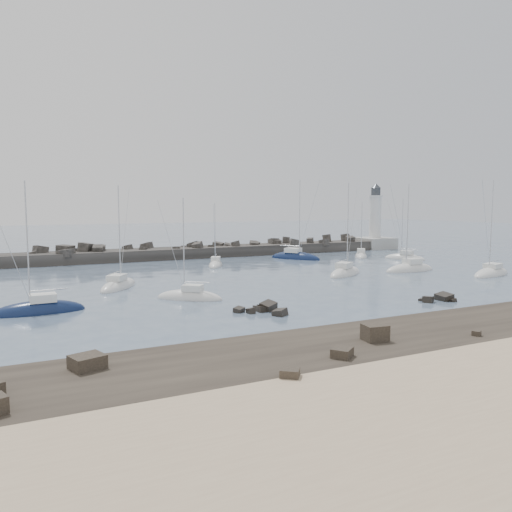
{
  "coord_description": "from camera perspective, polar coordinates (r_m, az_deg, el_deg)",
  "views": [
    {
      "loc": [
        -23.44,
        -46.98,
        9.5
      ],
      "look_at": [
        5.62,
        12.0,
        2.65
      ],
      "focal_mm": 35.0,
      "sensor_mm": 36.0,
      "label": 1
    }
  ],
  "objects": [
    {
      "name": "ground",
      "position": [
        53.36,
        0.28,
        -4.31
      ],
      "size": [
        400.0,
        400.0,
        0.0
      ],
      "primitive_type": "plane",
      "color": "slate",
      "rests_on": "ground"
    },
    {
      "name": "rock_shelf",
      "position": [
        35.53,
        16.52,
        -9.78
      ],
      "size": [
        140.0,
        12.0,
        1.83
      ],
      "color": "#2A231D",
      "rests_on": "ground"
    },
    {
      "name": "rock_cluster_near",
      "position": [
        44.41,
        0.86,
        -6.26
      ],
      "size": [
        4.07,
        4.1,
        1.57
      ],
      "color": "black",
      "rests_on": "ground"
    },
    {
      "name": "rock_cluster_far",
      "position": [
        52.73,
        20.2,
        -4.65
      ],
      "size": [
        3.66,
        2.54,
        1.33
      ],
      "color": "black",
      "rests_on": "ground"
    },
    {
      "name": "breakwater",
      "position": [
        86.92,
        -15.69,
        -0.34
      ],
      "size": [
        115.0,
        7.73,
        5.07
      ],
      "color": "#2C2A27",
      "rests_on": "ground"
    },
    {
      "name": "lighthouse",
      "position": [
        110.57,
        13.42,
        2.47
      ],
      "size": [
        7.0,
        7.0,
        14.6
      ],
      "color": "#9D9D98",
      "rests_on": "ground"
    },
    {
      "name": "sailboat_1",
      "position": [
        47.89,
        -23.58,
        -5.82
      ],
      "size": [
        7.88,
        2.66,
        12.52
      ],
      "color": "#101E42",
      "rests_on": "ground"
    },
    {
      "name": "sailboat_2",
      "position": [
        59.0,
        -15.44,
        -3.4
      ],
      "size": [
        6.52,
        7.91,
        12.58
      ],
      "color": "silver",
      "rests_on": "ground"
    },
    {
      "name": "sailboat_3",
      "position": [
        50.6,
        -7.57,
        -4.77
      ],
      "size": [
        6.67,
        6.0,
        11.02
      ],
      "color": "silver",
      "rests_on": "ground"
    },
    {
      "name": "sailboat_4",
      "position": [
        77.01,
        -4.64,
        -1.06
      ],
      "size": [
        4.76,
        6.78,
        10.52
      ],
      "color": "silver",
      "rests_on": "ground"
    },
    {
      "name": "sailboat_5",
      "position": [
        68.34,
        10.14,
        -2.01
      ],
      "size": [
        8.49,
        6.67,
        13.38
      ],
      "color": "silver",
      "rests_on": "ground"
    },
    {
      "name": "sailboat_6",
      "position": [
        87.22,
        4.51,
        -0.22
      ],
      "size": [
        7.31,
        9.48,
        14.85
      ],
      "color": "#101E42",
      "rests_on": "ground"
    },
    {
      "name": "sailboat_7",
      "position": [
        74.32,
        17.18,
        -1.54
      ],
      "size": [
        8.37,
        2.62,
        13.39
      ],
      "color": "silver",
      "rests_on": "ground"
    },
    {
      "name": "sailboat_8",
      "position": [
        89.87,
        16.63,
        -0.28
      ],
      "size": [
        5.22,
        7.27,
        11.31
      ],
      "color": "silver",
      "rests_on": "ground"
    },
    {
      "name": "sailboat_9",
      "position": [
        74.1,
        25.29,
        -1.89
      ],
      "size": [
        9.1,
        5.07,
        13.66
      ],
      "color": "silver",
      "rests_on": "ground"
    },
    {
      "name": "sailboat_10",
      "position": [
        91.42,
        11.91,
        -0.05
      ],
      "size": [
        5.71,
        6.58,
        10.86
      ],
      "color": "silver",
      "rests_on": "ground"
    }
  ]
}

